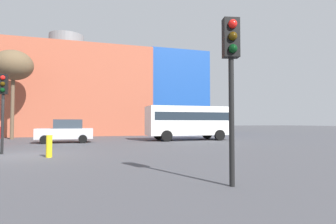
% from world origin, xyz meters
% --- Properties ---
extents(ground_plane, '(200.00, 200.00, 0.00)m').
position_xyz_m(ground_plane, '(0.00, 0.00, 0.00)').
color(ground_plane, '#47474C').
extents(building_backdrop, '(33.12, 10.50, 11.83)m').
position_xyz_m(building_backdrop, '(0.37, 21.37, 5.02)').
color(building_backdrop, '#B2563D').
rests_on(building_backdrop, ground_plane).
extents(parked_car_2, '(3.79, 1.86, 1.64)m').
position_xyz_m(parked_car_2, '(1.33, 7.56, 0.82)').
color(parked_car_2, silver).
rests_on(parked_car_2, ground_plane).
extents(white_bus, '(6.80, 2.62, 2.72)m').
position_xyz_m(white_bus, '(10.69, 7.75, 1.62)').
color(white_bus, white).
rests_on(white_bus, ground_plane).
extents(traffic_light_near_right, '(0.40, 0.39, 3.81)m').
position_xyz_m(traffic_light_near_right, '(5.81, -7.58, 2.80)').
color(traffic_light_near_right, black).
rests_on(traffic_light_near_right, ground_plane).
extents(traffic_light_island, '(0.37, 0.37, 3.62)m').
position_xyz_m(traffic_light_island, '(-0.95, 0.95, 2.67)').
color(traffic_light_island, black).
rests_on(traffic_light_island, ground_plane).
extents(bare_tree_0, '(3.20, 3.20, 7.63)m').
position_xyz_m(bare_tree_0, '(-3.33, 12.99, 6.28)').
color(bare_tree_0, brown).
rests_on(bare_tree_0, ground_plane).
extents(bollard_yellow_0, '(0.24, 0.24, 0.91)m').
position_xyz_m(bollard_yellow_0, '(1.23, -0.88, 0.45)').
color(bollard_yellow_0, yellow).
rests_on(bollard_yellow_0, ground_plane).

